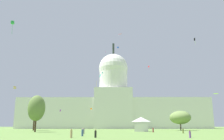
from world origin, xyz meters
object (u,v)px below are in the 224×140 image
Objects in this scene: person_black_mid_right at (95,134)px; kite_blue_high at (118,47)px; kite_magenta_high at (106,52)px; person_grey_front_right at (84,131)px; person_purple_front_center at (190,134)px; kite_lime_low at (217,95)px; person_navy_mid_center at (83,131)px; kite_green_mid at (13,23)px; person_olive_mid_left at (183,131)px; kite_yellow_mid at (97,82)px; kite_pink_mid at (121,35)px; tree_west_near at (35,111)px; kite_gold_low at (15,88)px; event_tent at (141,124)px; capitol_building at (113,105)px; kite_orange_low at (91,109)px; tree_west_mid at (37,108)px; tree_east_mid at (180,117)px; person_tan_deep_crowd at (71,134)px; kite_red_high at (149,67)px; kite_black_high at (195,40)px; kite_violet_low at (60,111)px; kite_turquoise_mid at (100,76)px; person_denim_back_right at (82,133)px; person_maroon_near_tent at (153,130)px.

kite_blue_high is at bearing 64.59° from person_black_mid_right.
person_grey_front_right is at bearing 36.51° from kite_magenta_high.
person_purple_front_center is 1.42× the size of kite_blue_high.
person_navy_mid_center is at bearing 30.41° from kite_lime_low.
kite_magenta_high is (-21.49, 124.51, 56.13)m from person_purple_front_center.
kite_green_mid reaches higher than person_grey_front_right.
person_olive_mid_left is at bearing -104.46° from kite_blue_high.
person_grey_front_right is 1.54× the size of kite_blue_high.
kite_blue_high is (-25.44, 59.59, 33.55)m from kite_lime_low.
person_navy_mid_center is 0.92× the size of person_black_mid_right.
kite_pink_mid is at bearing 55.35° from kite_yellow_mid.
tree_west_near is 15.79× the size of kite_gold_low.
event_tent is 77.12m from kite_yellow_mid.
capitol_building is 101.88× the size of kite_lime_low.
person_grey_front_right is (-8.39, -121.76, -17.48)m from capitol_building.
tree_west_near is at bearing 74.46° from kite_orange_low.
tree_east_mid is at bearing 23.77° from tree_west_mid.
kite_gold_low is (-35.45, -109.28, -2.48)m from capitol_building.
tree_west_near is 74.42m from person_olive_mid_left.
kite_green_mid is at bearing 66.05° from person_navy_mid_center.
kite_lime_low is at bearing -103.72° from kite_blue_high.
person_tan_deep_crowd is at bearing -63.68° from tree_west_mid.
kite_red_high is (25.71, -27.16, 25.57)m from capitol_building.
tree_west_near is 86.46m from kite_lime_low.
kite_red_high is 0.63× the size of kite_yellow_mid.
kite_gold_low reaches higher than kite_lime_low.
kite_gold_low is at bearing -139.65° from tree_west_mid.
person_tan_deep_crowd is (-23.44, -0.25, 0.07)m from person_purple_front_center.
kite_blue_high is (-23.00, -43.95, -0.03)m from kite_red_high.
person_olive_mid_left is 1.19× the size of kite_magenta_high.
tree_east_mid is 37.80m from kite_black_high.
tree_west_near is 11.27× the size of kite_violet_low.
kite_yellow_mid reaches higher than tree_west_near.
kite_pink_mid reaches higher than kite_turquoise_mid.
kite_magenta_high is at bearing 70.39° from person_black_mid_right.
tree_west_near reaches higher than kite_orange_low.
kite_magenta_high is at bearing -178.34° from person_purple_front_center.
kite_lime_low is 1.64× the size of kite_gold_low.
kite_yellow_mid is 54.03m from kite_orange_low.
tree_west_near is (-9.87, 27.79, 0.62)m from tree_west_mid.
kite_yellow_mid is (-27.41, 117.61, 31.37)m from person_purple_front_center.
kite_orange_low reaches higher than person_tan_deep_crowd.
tree_west_mid is 10.86× the size of kite_violet_low.
kite_green_mid is (6.92, -48.45, 24.93)m from tree_west_near.
event_tent is 39.55m from kite_lime_low.
person_denim_back_right is at bearing 171.69° from kite_orange_low.
capitol_building is at bearing 74.47° from tree_west_mid.
kite_turquoise_mid is (-5.61, -89.98, 5.57)m from capitol_building.
person_maroon_near_tent is 88.46m from kite_yellow_mid.
kite_pink_mid reaches higher than person_grey_front_right.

